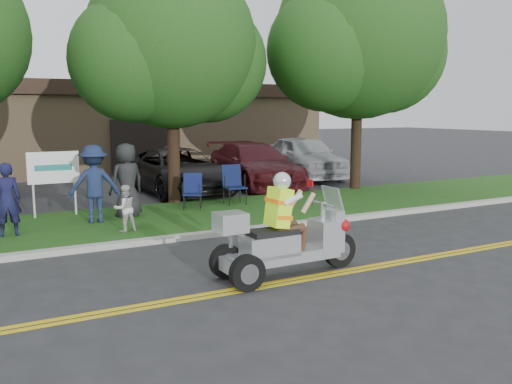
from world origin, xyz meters
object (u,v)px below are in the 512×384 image
lawn_chair_a (193,189)px  spectator_adult_left (7,199)px  parked_car_far_right (304,157)px  trike_scooter (283,241)px  lawn_chair_b (233,182)px  parked_car_right (254,165)px  parked_car_mid (178,171)px

lawn_chair_a → spectator_adult_left: (-4.71, -1.23, 0.25)m
lawn_chair_a → parked_car_far_right: parked_car_far_right is taller
parked_car_far_right → trike_scooter: bearing=-116.2°
lawn_chair_b → parked_car_right: 4.37m
lawn_chair_b → spectator_adult_left: spectator_adult_left is taller
spectator_adult_left → parked_car_right: (8.62, 4.99, -0.11)m
parked_car_mid → parked_car_far_right: parked_car_far_right is taller
trike_scooter → spectator_adult_left: trike_scooter is taller
lawn_chair_b → parked_car_mid: size_ratio=0.21×
trike_scooter → parked_car_mid: bearing=79.5°
lawn_chair_b → parked_car_right: (2.57, 3.54, 0.06)m
lawn_chair_b → spectator_adult_left: bearing=-162.5°
parked_car_right → spectator_adult_left: bearing=-145.5°
lawn_chair_b → trike_scooter: bearing=-104.6°
parked_car_mid → parked_car_right: size_ratio=1.00×
trike_scooter → lawn_chair_a: bearing=81.8°
parked_car_far_right → parked_car_right: bearing=-149.4°
trike_scooter → parked_car_mid: size_ratio=0.50×
trike_scooter → parked_car_right: 11.01m
trike_scooter → lawn_chair_b: size_ratio=2.43×
lawn_chair_b → spectator_adult_left: 6.22m
spectator_adult_left → parked_car_far_right: parked_car_far_right is taller
lawn_chair_b → parked_car_mid: parked_car_mid is taller
lawn_chair_b → spectator_adult_left: size_ratio=0.70×
trike_scooter → parked_car_far_right: size_ratio=0.52×
parked_car_right → parked_car_far_right: size_ratio=1.05×
lawn_chair_b → parked_car_mid: (-0.48, 3.27, 0.02)m
lawn_chair_b → parked_car_right: parked_car_right is taller
spectator_adult_left → parked_car_far_right: size_ratio=0.31×
spectator_adult_left → parked_car_right: spectator_adult_left is taller
lawn_chair_b → spectator_adult_left: (-6.05, -1.45, 0.17)m
parked_car_mid → parked_car_far_right: bearing=10.9°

